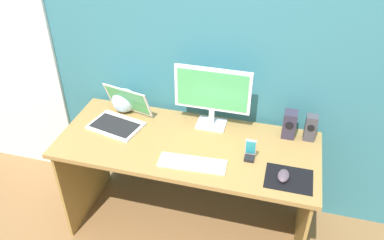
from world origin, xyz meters
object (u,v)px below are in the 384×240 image
at_px(monitor, 212,94).
at_px(mouse, 283,176).
at_px(laptop, 120,117).
at_px(speaker_near_monitor, 289,124).
at_px(phone_in_dock, 250,152).
at_px(speaker_right, 310,128).
at_px(fishbowl, 124,100).
at_px(keyboard_external, 192,163).

distance_m(monitor, mouse, 0.64).
distance_m(laptop, mouse, 1.07).
relative_size(speaker_near_monitor, phone_in_dock, 1.24).
bearing_deg(speaker_near_monitor, speaker_right, 0.02).
xyz_separation_m(speaker_near_monitor, phone_in_dock, (-0.19, -0.27, -0.04)).
bearing_deg(mouse, fishbowl, 164.24).
xyz_separation_m(keyboard_external, mouse, (0.49, 0.01, 0.02)).
height_order(speaker_right, phone_in_dock, speaker_right).
bearing_deg(monitor, speaker_right, 0.78).
height_order(laptop, keyboard_external, laptop).
distance_m(speaker_near_monitor, phone_in_dock, 0.34).
distance_m(speaker_near_monitor, keyboard_external, 0.64).
relative_size(fishbowl, keyboard_external, 0.43).
bearing_deg(laptop, phone_in_dock, -9.27).
height_order(speaker_right, speaker_near_monitor, speaker_near_monitor).
relative_size(monitor, mouse, 4.65).
bearing_deg(phone_in_dock, mouse, -30.44).
bearing_deg(keyboard_external, laptop, 150.41).
xyz_separation_m(speaker_right, mouse, (-0.12, -0.39, -0.06)).
relative_size(keyboard_external, phone_in_dock, 2.73).
bearing_deg(keyboard_external, monitor, 83.51).
bearing_deg(speaker_right, keyboard_external, -146.98).
distance_m(laptop, keyboard_external, 0.60).
bearing_deg(speaker_near_monitor, fishbowl, 179.62).
bearing_deg(keyboard_external, fishbowl, 140.97).
relative_size(laptop, fishbowl, 2.32).
bearing_deg(phone_in_dock, fishbowl, 162.20).
height_order(fishbowl, mouse, fishbowl).
bearing_deg(phone_in_dock, keyboard_external, -157.03).
relative_size(monitor, speaker_right, 2.79).
bearing_deg(mouse, keyboard_external, -174.05).
xyz_separation_m(keyboard_external, phone_in_dock, (0.30, 0.13, 0.04)).
xyz_separation_m(fishbowl, mouse, (1.07, -0.39, -0.06)).
height_order(monitor, phone_in_dock, monitor).
relative_size(speaker_right, keyboard_external, 0.44).
distance_m(speaker_near_monitor, laptop, 1.04).
height_order(speaker_near_monitor, laptop, laptop).
xyz_separation_m(monitor, keyboard_external, (-0.02, -0.39, -0.22)).
bearing_deg(mouse, speaker_near_monitor, 94.86).
bearing_deg(monitor, mouse, -38.62).
distance_m(speaker_near_monitor, fishbowl, 1.06).
relative_size(speaker_near_monitor, keyboard_external, 0.45).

